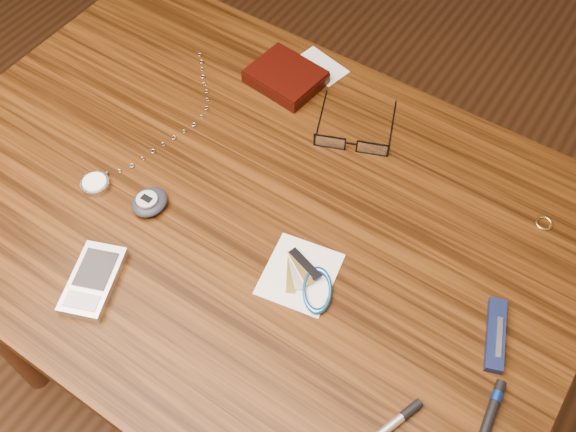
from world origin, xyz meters
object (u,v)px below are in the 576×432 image
object	(u,v)px
wallet_and_card	(287,76)
notepad_keys	(309,282)
pda_phone	(93,280)
pocket_knife	(496,335)
eyeglasses	(352,142)
pedometer	(150,202)
pocket_watch	(102,178)
silver_pen	(384,431)
desk	(246,238)

from	to	relation	value
wallet_and_card	notepad_keys	xyz separation A→B (m)	(0.24, -0.30, -0.01)
pda_phone	pocket_knife	bearing A→B (deg)	25.36
pda_phone	pocket_knife	size ratio (longest dim) A/B	1.21
eyeglasses	pedometer	bearing A→B (deg)	-125.69
pocket_watch	pda_phone	distance (m)	0.18
eyeglasses	pocket_knife	distance (m)	0.36
pocket_watch	pda_phone	xyz separation A→B (m)	(0.11, -0.14, 0.00)
wallet_and_card	pocket_knife	xyz separation A→B (m)	(0.48, -0.24, -0.01)
notepad_keys	wallet_and_card	bearing A→B (deg)	128.25
pocket_watch	notepad_keys	bearing A→B (deg)	4.16
pocket_knife	silver_pen	distance (m)	0.20
eyeglasses	notepad_keys	world-z (taller)	eyeglasses
desk	silver_pen	distance (m)	0.40
eyeglasses	pda_phone	size ratio (longest dim) A/B	1.27
pocket_watch	pedometer	size ratio (longest dim) A/B	5.79
pocket_watch	pedometer	distance (m)	0.09
desk	notepad_keys	world-z (taller)	notepad_keys
pedometer	silver_pen	distance (m)	0.45
eyeglasses	pda_phone	distance (m)	0.43
wallet_and_card	desk	bearing A→B (deg)	-70.85
pedometer	silver_pen	world-z (taller)	pedometer
eyeglasses	pocket_watch	world-z (taller)	eyeglasses
pocket_watch	pocket_knife	world-z (taller)	pocket_knife
desk	eyeglasses	bearing A→B (deg)	65.72
wallet_and_card	eyeglasses	xyz separation A→B (m)	(0.16, -0.06, -0.00)
pocket_watch	pocket_knife	distance (m)	0.60
pda_phone	pedometer	distance (m)	0.14
wallet_and_card	eyeglasses	bearing A→B (deg)	-21.21
desk	pedometer	size ratio (longest dim) A/B	17.31
wallet_and_card	pedometer	size ratio (longest dim) A/B	2.67
desk	pda_phone	distance (m)	0.26
wallet_and_card	pocket_knife	size ratio (longest dim) A/B	1.51
pocket_watch	pedometer	xyz separation A→B (m)	(0.09, 0.00, 0.00)
pocket_knife	silver_pen	world-z (taller)	pocket_knife
pocket_watch	pda_phone	bearing A→B (deg)	-50.59
wallet_and_card	pocket_watch	world-z (taller)	wallet_and_card
notepad_keys	pocket_knife	distance (m)	0.25
wallet_and_card	pocket_watch	distance (m)	0.35
pedometer	notepad_keys	world-z (taller)	pedometer
silver_pen	wallet_and_card	bearing A→B (deg)	134.91
pda_phone	notepad_keys	world-z (taller)	pda_phone
eyeglasses	silver_pen	distance (m)	0.44
desk	notepad_keys	xyz separation A→B (m)	(0.15, -0.06, 0.11)
eyeglasses	pocket_watch	distance (m)	0.38
eyeglasses	pocket_knife	world-z (taller)	eyeglasses
pda_phone	pedometer	world-z (taller)	pedometer
pocket_watch	silver_pen	world-z (taller)	same
desk	eyeglasses	size ratio (longest dim) A/B	6.41
silver_pen	pda_phone	bearing A→B (deg)	-174.24
pda_phone	wallet_and_card	bearing A→B (deg)	89.73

